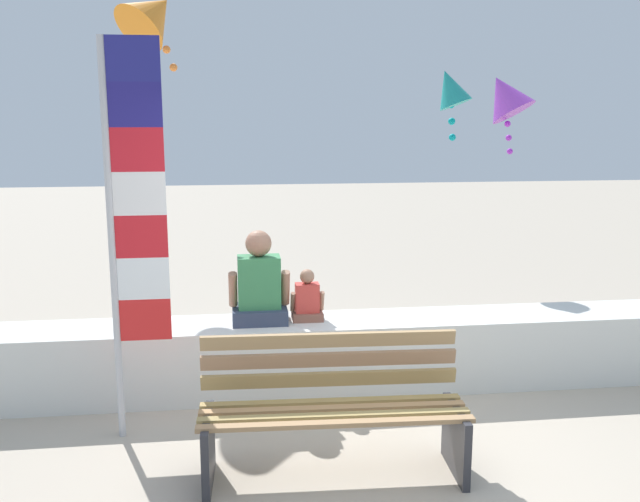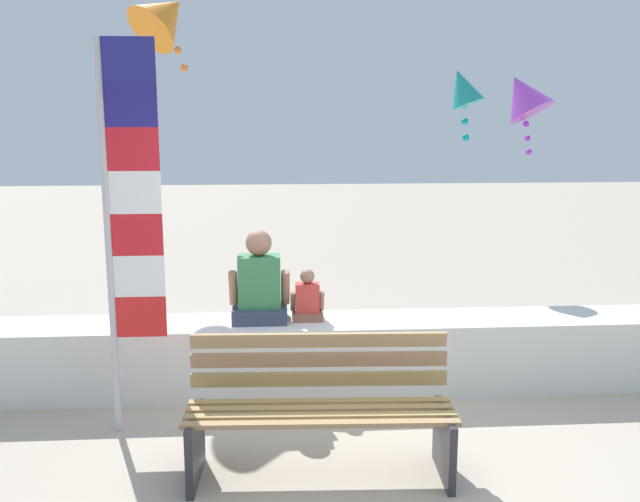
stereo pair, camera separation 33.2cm
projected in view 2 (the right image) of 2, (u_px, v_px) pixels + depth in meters
ground_plane at (380, 465)px, 4.68m from camera, size 40.00×40.00×0.00m
seawall_ledge at (356, 354)px, 5.97m from camera, size 6.95×0.60×0.61m
park_bench at (320, 411)px, 4.53m from camera, size 1.75×0.68×0.88m
person_adult at (259, 286)px, 5.83m from camera, size 0.51×0.37×0.78m
person_child at (307, 300)px, 5.89m from camera, size 0.29×0.21×0.44m
flag_banner at (125, 212)px, 4.90m from camera, size 0.41×0.05×2.85m
kite_orange at (165, 16)px, 7.18m from camera, size 0.96×0.95×0.96m
kite_teal at (463, 88)px, 7.43m from camera, size 0.59×0.58×0.83m
kite_purple at (523, 95)px, 8.58m from camera, size 0.95×0.91×1.12m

